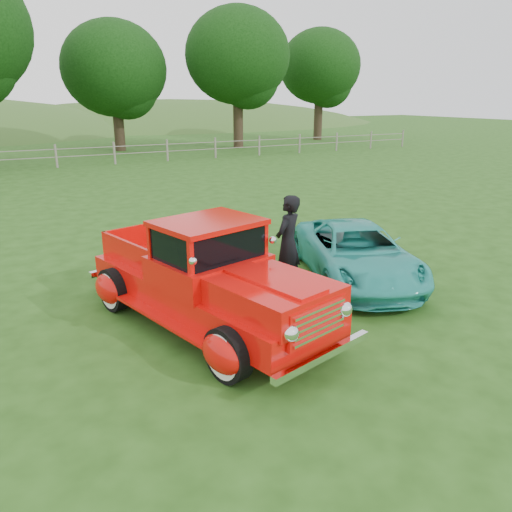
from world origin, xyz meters
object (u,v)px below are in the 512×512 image
teal_sedan (356,253)px  man (288,243)px  tree_far_east (320,66)px  red_pickup (207,279)px  tree_mid_east (237,56)px  tree_near_east (114,69)px

teal_sedan → man: size_ratio=2.20×
tree_far_east → teal_sedan: (-18.89, -28.48, -5.30)m
red_pickup → man: (2.00, 0.80, 0.12)m
red_pickup → teal_sedan: bearing=-5.5°
man → tree_mid_east: bearing=-145.0°
tree_near_east → man: (-3.37, -27.24, -4.33)m
tree_far_east → man: bearing=-125.8°
tree_mid_east → man: 28.18m
red_pickup → tree_near_east: bearing=64.6°
teal_sedan → man: bearing=-168.5°
red_pickup → teal_sedan: (3.48, 0.56, -0.23)m
tree_far_east → tree_mid_east: bearing=-161.6°
tree_mid_east → tree_near_east: bearing=166.0°
red_pickup → tree_far_east: bearing=37.8°
tree_near_east → red_pickup: bearing=-100.9°
tree_near_east → tree_mid_east: 8.30m
tree_near_east → man: 27.79m
tree_mid_east → red_pickup: bearing=-117.2°
red_pickup → tree_mid_east: bearing=48.3°
tree_far_east → red_pickup: 37.01m
tree_far_east → teal_sedan: bearing=-123.6°
tree_mid_east → tree_far_east: (9.00, 3.00, -0.31)m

